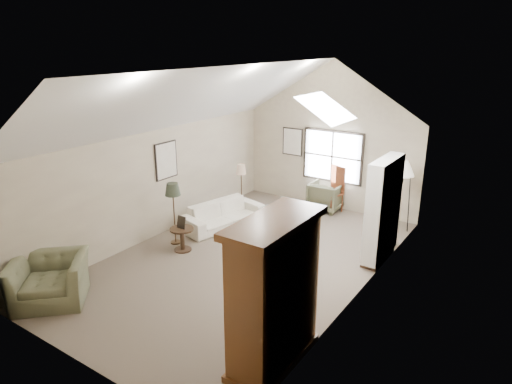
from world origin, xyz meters
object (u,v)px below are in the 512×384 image
Objects in this scene: sofa at (223,215)px; armchair_far at (326,196)px; side_chair at (332,190)px; armoire at (274,293)px; armchair_near at (50,280)px; side_table at (182,239)px; coffee_table at (267,241)px.

armchair_far reaches higher than sofa.
armchair_far is 0.30m from side_chair.
armoire reaches higher than armchair_far.
armchair_far is at bearing -18.63° from sofa.
armchair_near reaches higher than sofa.
armchair_near is 7.23m from side_chair.
side_chair reaches higher than armchair_near.
side_table is (0.54, 2.83, -0.14)m from armchair_near.
side_table is at bearing 151.00° from armoire.
armoire reaches higher than sofa.
side_chair reaches higher than sofa.
side_chair is at bearing 159.89° from armchair_far.
side_table is at bearing 35.08° from armchair_near.
side_chair is at bearing 107.54° from armoire.
coffee_table is (1.63, -0.55, -0.10)m from sofa.
armchair_far is at bearing 69.84° from side_table.
armoire is 6.49m from armchair_far.
side_table reaches higher than coffee_table.
sofa is 1.73m from coffee_table.
side_table is (0.10, -1.60, -0.04)m from sofa.
armchair_near is 2.36× the size of side_table.
coffee_table is at bearing 34.41° from side_table.
armchair_near is 7.23m from armchair_far.
armoire reaches higher than armchair_near.
coffee_table is at bearing 89.24° from armchair_far.
side_chair reaches higher than side_table.
coffee_table is at bearing 124.10° from armoire.
sofa is at bearing 161.41° from coffee_table.
armchair_far is 0.69× the size of side_chair.
side_chair is (2.23, 6.87, 0.22)m from armchair_near.
sofa is 3.99× the size of side_table.
armchair_far is 3.06m from coffee_table.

